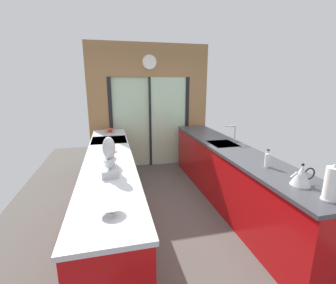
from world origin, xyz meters
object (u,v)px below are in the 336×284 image
Objects in this scene: knife_block at (110,155)px; soap_bottle at (267,160)px; oven_range at (111,165)px; mixing_bowl_far at (110,130)px; kettle at (302,175)px; mixing_bowl_near at (111,209)px; stand_mixer at (110,160)px; mixing_bowl_mid at (110,148)px; paper_towel_roll at (331,184)px.

soap_bottle is at bearing -16.07° from knife_block.
oven_range is 4.60× the size of mixing_bowl_far.
oven_range is 0.82m from mixing_bowl_far.
soap_bottle reaches higher than mixing_bowl_far.
soap_bottle is at bearing 90.23° from kettle.
mixing_bowl_near is at bearing -90.00° from mixing_bowl_far.
stand_mixer reaches higher than mixing_bowl_far.
mixing_bowl_far is at bearing 125.75° from soap_bottle.
mixing_bowl_far is (-0.00, 1.36, -0.00)m from mixing_bowl_mid.
mixing_bowl_mid is 0.95m from stand_mixer.
mixing_bowl_mid is at bearing -90.00° from mixing_bowl_far.
mixing_bowl_mid is 0.61m from knife_block.
knife_block is (-0.00, -0.60, 0.07)m from mixing_bowl_mid.
paper_towel_roll is (1.78, -0.21, 0.11)m from mixing_bowl_near.
mixing_bowl_near is 1.79m from kettle.
mixing_bowl_far is at bearing 90.00° from mixing_bowl_near.
knife_block reaches higher than oven_range.
mixing_bowl_mid is 0.46× the size of paper_towel_roll.
mixing_bowl_far is at bearing 90.00° from knife_block.
knife_block is 1.39× the size of soap_bottle.
soap_bottle is 0.67× the size of paper_towel_roll.
stand_mixer is at bearing -90.00° from mixing_bowl_far.
knife_block reaches higher than kettle.
mixing_bowl_near is at bearing -89.57° from oven_range.
soap_bottle reaches higher than oven_range.
mixing_bowl_far is 3.05m from soap_bottle.
paper_towel_roll is (1.78, -3.30, 0.10)m from mixing_bowl_far.
mixing_bowl_mid is 0.72× the size of mixing_bowl_far.
kettle is 0.87× the size of paper_towel_roll.
knife_block is (-0.00, -1.96, 0.07)m from mixing_bowl_far.
soap_bottle is (1.78, -0.18, -0.07)m from stand_mixer.
stand_mixer reaches higher than oven_range.
mixing_bowl_near is 1.73m from mixing_bowl_mid.
knife_block is at bearing 150.01° from kettle.
oven_range is at bearing 90.80° from knife_block.
mixing_bowl_far is 3.75m from paper_towel_roll.
mixing_bowl_far is 0.48× the size of stand_mixer.
mixing_bowl_near is 1.80m from paper_towel_roll.
knife_block is 0.70× the size of stand_mixer.
mixing_bowl_near is 0.61× the size of knife_block.
stand_mixer reaches higher than mixing_bowl_near.
soap_bottle is 0.83m from paper_towel_roll.
mixing_bowl_far is 0.95× the size of soap_bottle.
mixing_bowl_near is (0.02, -2.45, 0.50)m from oven_range.
kettle reaches higher than soap_bottle.
mixing_bowl_near is 0.85× the size of soap_bottle.
soap_bottle is at bearing -5.66° from stand_mixer.
mixing_bowl_mid is at bearing 137.52° from kettle.
stand_mixer reaches higher than kettle.
stand_mixer reaches higher than soap_bottle.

